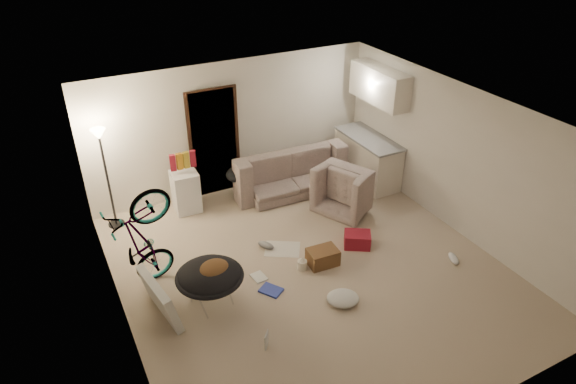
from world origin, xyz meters
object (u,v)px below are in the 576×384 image
drink_case_a (323,257)px  juicer (302,264)px  floor_lamp (103,158)px  sofa (286,173)px  bicycle (146,262)px  saucer_chair (210,281)px  tv_box (160,298)px  armchair (351,190)px  drink_case_b (357,240)px  mini_fridge (186,191)px  kitchen_counter (367,160)px

drink_case_a → juicer: drink_case_a is taller
floor_lamp → sofa: 3.40m
bicycle → drink_case_a: size_ratio=3.68×
saucer_chair → juicer: bearing=3.3°
floor_lamp → tv_box: floor_lamp is taller
armchair → drink_case_b: 1.30m
sofa → tv_box: 3.94m
tv_box → drink_case_b: size_ratio=2.22×
mini_fridge → tv_box: bearing=-112.6°
armchair → saucer_chair: 3.47m
saucer_chair → drink_case_a: size_ratio=2.05×
floor_lamp → juicer: 3.66m
bicycle → tv_box: size_ratio=1.81×
saucer_chair → bicycle: bearing=132.1°
tv_box → armchair: bearing=8.9°
drink_case_a → drink_case_b: drink_case_a is taller
saucer_chair → drink_case_a: 1.87m
bicycle → tv_box: (0.00, -0.68, -0.14)m
armchair → saucer_chair: (-3.20, -1.32, 0.08)m
drink_case_b → juicer: bearing=-142.6°
floor_lamp → drink_case_a: 3.89m
floor_lamp → mini_fridge: 1.57m
bicycle → mini_fridge: (1.16, 1.79, -0.06)m
sofa → armchair: sofa is taller
drink_case_b → tv_box: bearing=-146.4°
bicycle → drink_case_b: bicycle is taller
mini_fridge → tv_box: (-1.16, -2.47, -0.07)m
kitchen_counter → tv_box: 5.11m
tv_box → drink_case_a: 2.55m
drink_case_a → juicer: size_ratio=2.15×
sofa → armchair: size_ratio=2.25×
drink_case_b → drink_case_a: bearing=-137.3°
drink_case_a → kitchen_counter: bearing=45.8°
juicer → drink_case_a: bearing=-6.3°
saucer_chair → floor_lamp: bearing=106.6°
floor_lamp → armchair: size_ratio=1.84×
drink_case_a → juicer: bearing=177.6°
armchair → bicycle: bearing=72.9°
bicycle → drink_case_a: (2.54, -0.72, -0.31)m
bicycle → mini_fridge: 2.14m
armchair → tv_box: bearing=82.4°
floor_lamp → drink_case_b: bearing=-36.1°
bicycle → tv_box: bearing=173.1°
tv_box → kitchen_counter: bearing=13.5°
mini_fridge → saucer_chair: 2.60m
floor_lamp → drink_case_a: floor_lamp is taller
armchair → drink_case_a: bearing=108.0°
bicycle → drink_case_b: bearing=-106.9°
floor_lamp → bicycle: size_ratio=1.06×
armchair → juicer: armchair is taller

